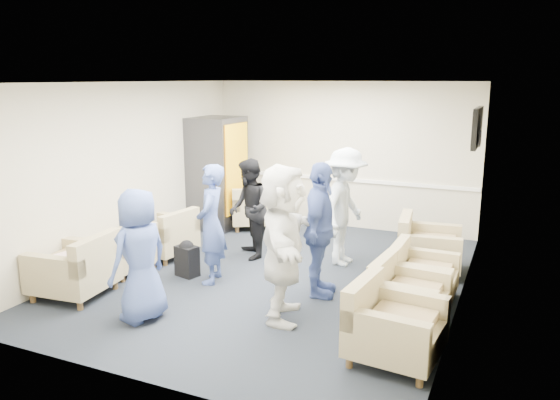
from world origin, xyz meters
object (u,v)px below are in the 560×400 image
at_px(armchair_right_near, 390,328).
at_px(person_back_left, 249,209).
at_px(armchair_right_midfar, 419,276).
at_px(person_back_right, 345,207).
at_px(armchair_left_near, 77,270).
at_px(vending_machine, 218,173).
at_px(person_mid_right, 320,230).
at_px(armchair_corner, 255,210).
at_px(person_front_left, 140,255).
at_px(armchair_right_midnear, 405,297).
at_px(armchair_left_far, 166,237).
at_px(person_mid_left, 211,224).
at_px(armchair_left_mid, 125,252).
at_px(person_front_right, 283,243).
at_px(armchair_right_far, 425,248).

xyz_separation_m(armchair_right_near, person_back_left, (-2.73, 2.27, 0.44)).
distance_m(armchair_right_midfar, person_back_right, 1.68).
bearing_deg(armchair_left_near, vending_machine, 175.95).
bearing_deg(armchair_right_midfar, person_mid_right, 108.09).
xyz_separation_m(armchair_corner, person_back_right, (2.14, -1.28, 0.54)).
relative_size(vending_machine, person_front_left, 1.32).
relative_size(armchair_left_near, armchair_right_midnear, 1.14).
bearing_deg(person_front_left, armchair_left_far, -138.93).
relative_size(armchair_right_near, person_mid_left, 0.57).
bearing_deg(armchair_right_midfar, armchair_left_near, 113.16).
bearing_deg(person_mid_right, armchair_right_midnear, -118.29).
distance_m(armchair_right_midnear, vending_machine, 4.98).
xyz_separation_m(armchair_corner, person_back_left, (0.69, -1.58, 0.44)).
bearing_deg(armchair_right_near, person_mid_left, 72.84).
relative_size(armchair_right_near, person_back_left, 0.60).
distance_m(armchair_left_far, armchair_right_midfar, 3.93).
xyz_separation_m(armchair_left_mid, armchair_right_near, (4.07, -0.93, 0.04)).
height_order(armchair_right_midnear, armchair_right_midfar, armchair_right_midnear).
distance_m(armchair_left_mid, person_front_right, 2.82).
relative_size(armchair_right_midnear, person_mid_left, 0.51).
xyz_separation_m(armchair_right_near, person_front_left, (-2.84, -0.24, 0.44)).
relative_size(vending_machine, person_back_right, 1.16).
height_order(armchair_left_near, armchair_right_midnear, armchair_left_near).
height_order(armchair_right_far, armchair_corner, armchair_right_far).
bearing_deg(person_front_right, armchair_left_near, 82.15).
height_order(person_mid_left, person_back_right, person_back_right).
distance_m(armchair_right_midnear, person_front_left, 3.07).
distance_m(armchair_right_far, person_mid_left, 3.11).
relative_size(person_back_left, person_mid_right, 0.89).
height_order(armchair_right_far, person_mid_left, person_mid_left).
relative_size(armchair_left_mid, armchair_right_near, 0.88).
height_order(armchair_right_near, person_mid_left, person_mid_left).
bearing_deg(armchair_right_midfar, person_mid_left, 101.35).
xyz_separation_m(armchair_right_far, person_mid_right, (-1.10, -1.47, 0.53)).
height_order(person_back_right, person_mid_right, person_back_right).
bearing_deg(armchair_left_mid, armchair_corner, 173.28).
xyz_separation_m(vending_machine, person_back_left, (1.39, -1.42, -0.25)).
relative_size(armchair_right_near, person_front_left, 0.60).
height_order(armchair_left_far, person_front_right, person_front_right).
bearing_deg(person_front_right, person_mid_left, 45.51).
distance_m(armchair_left_near, person_front_right, 2.77).
relative_size(armchair_left_far, person_mid_left, 0.56).
xyz_separation_m(person_front_left, person_back_right, (1.56, 2.82, 0.10)).
bearing_deg(armchair_right_midnear, armchair_right_far, 7.11).
height_order(armchair_right_midnear, person_back_right, person_back_right).
relative_size(armchair_left_far, armchair_right_far, 0.95).
height_order(armchair_left_near, person_mid_right, person_mid_right).
bearing_deg(person_mid_left, armchair_left_near, -64.55).
relative_size(armchair_left_far, armchair_corner, 0.78).
xyz_separation_m(vending_machine, person_front_right, (2.76, -3.24, -0.11)).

